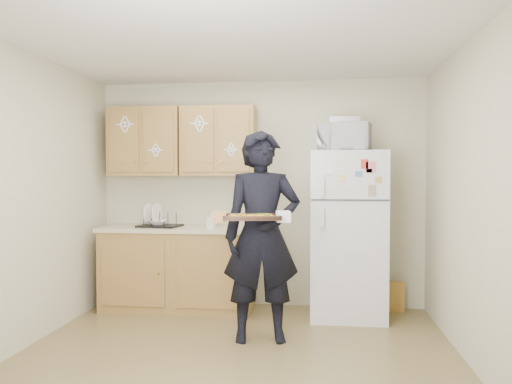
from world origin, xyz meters
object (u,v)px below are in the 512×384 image
at_px(refrigerator, 347,234).
at_px(baking_tray, 251,218).
at_px(microwave, 345,137).
at_px(person, 262,236).
at_px(dish_rack, 160,219).

relative_size(refrigerator, baking_tray, 3.66).
bearing_deg(refrigerator, microwave, -126.72).
bearing_deg(baking_tray, refrigerator, 42.88).
height_order(refrigerator, baking_tray, refrigerator).
distance_m(refrigerator, microwave, 0.99).
height_order(person, dish_rack, person).
relative_size(person, microwave, 3.64).
bearing_deg(microwave, baking_tray, -115.03).
relative_size(person, dish_rack, 4.34).
height_order(baking_tray, microwave, microwave).
bearing_deg(baking_tray, person, 68.81).
xyz_separation_m(baking_tray, dish_rack, (-1.15, 1.17, -0.12)).
height_order(person, microwave, microwave).
bearing_deg(microwave, person, -121.90).
xyz_separation_m(refrigerator, baking_tray, (-0.85, -1.14, 0.26)).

